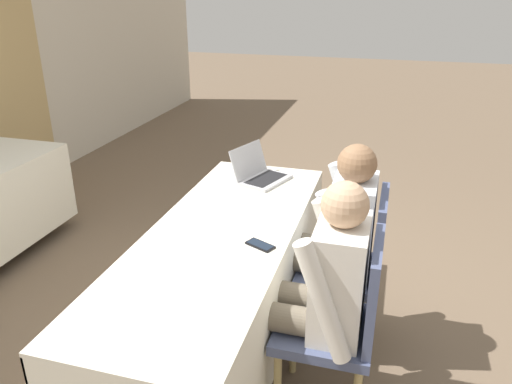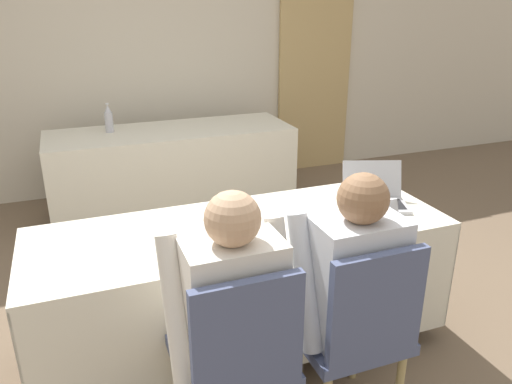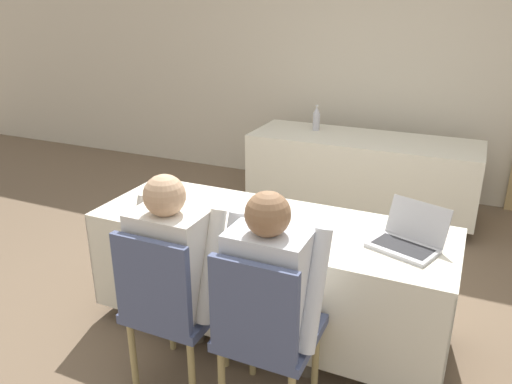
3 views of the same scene
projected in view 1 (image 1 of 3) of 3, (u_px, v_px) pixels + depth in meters
name	position (u px, v px, depth m)	size (l,w,h in m)	color
ground_plane	(223.00, 346.00, 2.85)	(24.00, 24.00, 0.00)	brown
curtain_panel	(7.00, 52.00, 4.59)	(0.82, 0.04, 2.65)	tan
conference_table_near	(221.00, 262.00, 2.63)	(2.09, 0.73, 0.73)	silver
laptop	(261.00, 174.00, 3.23)	(0.40, 0.37, 0.22)	#B7B7BC
cell_phone	(260.00, 245.00, 2.43)	(0.12, 0.16, 0.01)	black
paper_beside_laptop	(194.00, 247.00, 2.42)	(0.30, 0.35, 0.00)	white
chair_near_left	(342.00, 320.00, 2.25)	(0.44, 0.44, 0.92)	tan
chair_near_right	(354.00, 262.00, 2.71)	(0.44, 0.44, 0.92)	tan
person_checkered_shirt	(321.00, 286.00, 2.21)	(0.50, 0.52, 1.18)	#665B4C
person_white_shirt	(336.00, 234.00, 2.67)	(0.50, 0.52, 1.18)	#665B4C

